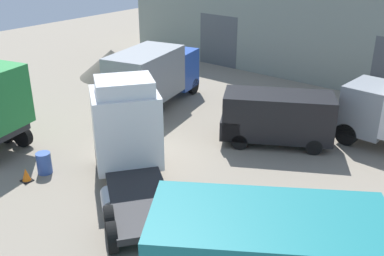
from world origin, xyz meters
The scene contains 8 objects.
ground_plane centered at (0.00, 0.00, 0.00)m, with size 60.00×60.00×0.00m, color gray.
warehouse_building centered at (0.00, 18.17, 3.09)m, with size 28.84×8.85×6.17m.
tractor_unit_white centered at (0.68, -1.51, 1.88)m, with size 6.72×5.89×4.00m.
box_truck_blue centered at (-4.11, 5.03, 1.82)m, with size 3.77×6.78×3.26m.
delivery_van_black centered at (3.47, 4.82, 1.30)m, with size 5.27×4.16×2.38m.
gravel_pile centered at (-10.16, 7.35, 0.90)m, with size 4.39×4.39×1.80m.
oil_drum centered at (-2.29, -3.38, 0.44)m, with size 0.58×0.58×0.88m.
traffic_cone centered at (-2.28, -4.22, 0.25)m, with size 0.40×0.40×0.55m.
Camera 1 is at (12.28, -12.06, 8.91)m, focal length 42.00 mm.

